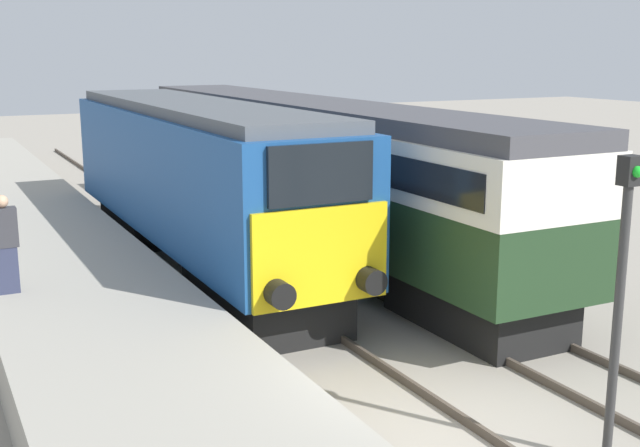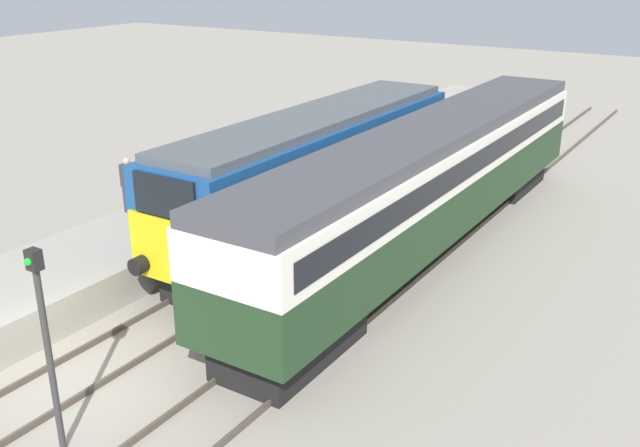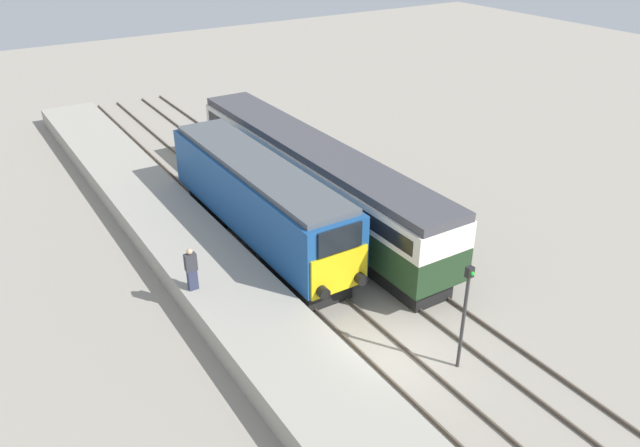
{
  "view_description": "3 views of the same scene",
  "coord_description": "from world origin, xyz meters",
  "views": [
    {
      "loc": [
        -5.85,
        -8.24,
        5.19
      ],
      "look_at": [
        0.0,
        3.23,
        2.38
      ],
      "focal_mm": 45.0,
      "sensor_mm": 36.0,
      "label": 1
    },
    {
      "loc": [
        11.43,
        -8.05,
        8.5
      ],
      "look_at": [
        1.7,
        7.23,
        1.6
      ],
      "focal_mm": 40.0,
      "sensor_mm": 36.0,
      "label": 2
    },
    {
      "loc": [
        -11.09,
        -13.0,
        14.18
      ],
      "look_at": [
        1.7,
        7.23,
        1.6
      ],
      "focal_mm": 35.0,
      "sensor_mm": 36.0,
      "label": 3
    }
  ],
  "objects": [
    {
      "name": "rails_near_track",
      "position": [
        0.0,
        5.0,
        0.07
      ],
      "size": [
        1.51,
        60.0,
        0.14
      ],
      "color": "#4C4238",
      "rests_on": "ground_plane"
    },
    {
      "name": "signal_post",
      "position": [
        1.7,
        -1.53,
        2.35
      ],
      "size": [
        0.24,
        0.28,
        3.96
      ],
      "color": "#333333",
      "rests_on": "ground_plane"
    },
    {
      "name": "platform_left",
      "position": [
        -3.3,
        8.0,
        0.5
      ],
      "size": [
        3.5,
        50.0,
        1.0
      ],
      "color": "#9E998C",
      "rests_on": "ground_plane"
    },
    {
      "name": "person_on_platform",
      "position": [
        -4.59,
        6.26,
        1.87
      ],
      "size": [
        0.44,
        0.26,
        1.74
      ],
      "color": "#2D334C",
      "rests_on": "platform_left"
    },
    {
      "name": "locomotive",
      "position": [
        0.0,
        9.71,
        2.21
      ],
      "size": [
        2.7,
        13.46,
        4.0
      ],
      "color": "black",
      "rests_on": "ground_plane"
    },
    {
      "name": "ground_plane",
      "position": [
        0.0,
        0.0,
        0.0
      ],
      "size": [
        120.0,
        120.0,
        0.0
      ],
      "primitive_type": "plane",
      "color": "gray"
    },
    {
      "name": "passenger_carriage",
      "position": [
        3.4,
        10.65,
        2.37
      ],
      "size": [
        2.75,
        18.98,
        3.9
      ],
      "color": "black",
      "rests_on": "ground_plane"
    },
    {
      "name": "rails_far_track",
      "position": [
        3.4,
        5.0,
        0.07
      ],
      "size": [
        1.5,
        60.0,
        0.14
      ],
      "color": "#4C4238",
      "rests_on": "ground_plane"
    }
  ]
}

